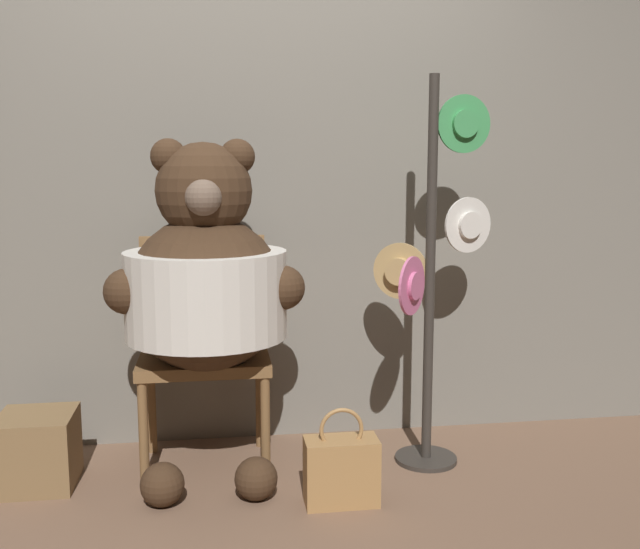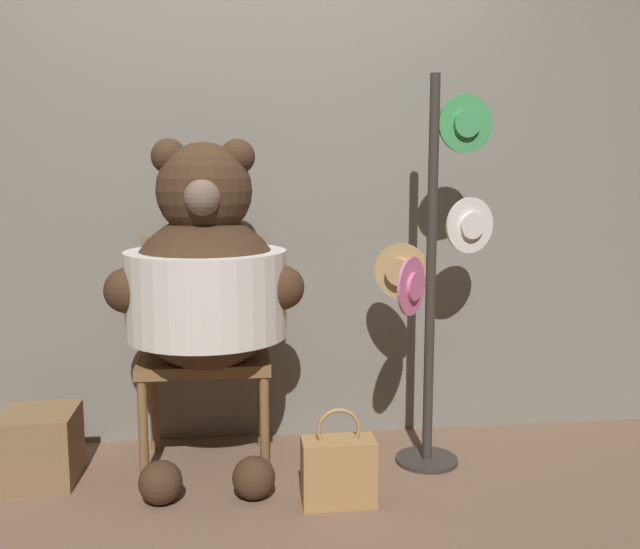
% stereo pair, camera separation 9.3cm
% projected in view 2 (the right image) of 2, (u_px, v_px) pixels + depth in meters
% --- Properties ---
extents(ground_plane, '(14.00, 14.00, 0.00)m').
position_uv_depth(ground_plane, '(256.00, 480.00, 3.04)').
color(ground_plane, brown).
extents(wall_back, '(8.00, 0.10, 2.29)m').
position_uv_depth(wall_back, '(250.00, 204.00, 3.43)').
color(wall_back, slate).
rests_on(wall_back, ground_plane).
extents(chair, '(0.56, 0.44, 1.01)m').
position_uv_depth(chair, '(205.00, 337.00, 3.21)').
color(chair, brown).
rests_on(chair, ground_plane).
extents(teddy_bear, '(0.82, 0.73, 1.44)m').
position_uv_depth(teddy_bear, '(206.00, 283.00, 3.02)').
color(teddy_bear, '#3D2819').
rests_on(teddy_bear, ground_plane).
extents(hat_display_rack, '(0.53, 0.40, 1.71)m').
position_uv_depth(hat_display_rack, '(433.00, 276.00, 3.11)').
color(hat_display_rack, '#332D28').
rests_on(hat_display_rack, ground_plane).
extents(handbag_on_ground, '(0.29, 0.15, 0.39)m').
position_uv_depth(handbag_on_ground, '(339.00, 470.00, 2.81)').
color(handbag_on_ground, '#A87A47').
rests_on(handbag_on_ground, ground_plane).
extents(wooden_crate, '(0.31, 0.31, 0.31)m').
position_uv_depth(wooden_crate, '(40.00, 447.00, 3.01)').
color(wooden_crate, brown).
rests_on(wooden_crate, ground_plane).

